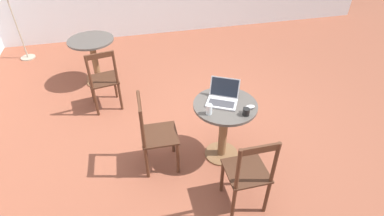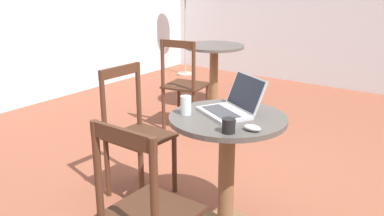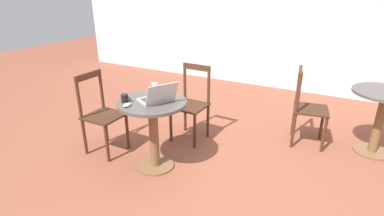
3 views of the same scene
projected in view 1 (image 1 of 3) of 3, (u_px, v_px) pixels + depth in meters
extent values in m
plane|color=brown|center=(199.00, 122.00, 4.12)|extent=(16.00, 16.00, 0.00)
cylinder|color=brown|center=(221.00, 153.00, 3.63)|extent=(0.40, 0.40, 0.02)
cylinder|color=brown|center=(223.00, 131.00, 3.41)|extent=(0.10, 0.10, 0.70)
cylinder|color=#4C4742|center=(225.00, 105.00, 3.19)|extent=(0.69, 0.69, 0.03)
cylinder|color=brown|center=(99.00, 81.00, 4.96)|extent=(0.40, 0.40, 0.02)
cylinder|color=brown|center=(95.00, 62.00, 4.75)|extent=(0.10, 0.10, 0.70)
cylinder|color=#4C4742|center=(91.00, 40.00, 4.53)|extent=(0.69, 0.69, 0.03)
cylinder|color=#472819|center=(222.00, 176.00, 3.07)|extent=(0.04, 0.04, 0.44)
cylinder|color=#472819|center=(253.00, 171.00, 3.14)|extent=(0.04, 0.04, 0.44)
cylinder|color=#472819|center=(233.00, 204.00, 2.81)|extent=(0.04, 0.04, 0.44)
cylinder|color=#472819|center=(267.00, 197.00, 2.87)|extent=(0.04, 0.04, 0.44)
cube|color=#3C2215|center=(246.00, 171.00, 2.84)|extent=(0.39, 0.39, 0.02)
cylinder|color=#472819|center=(238.00, 170.00, 2.53)|extent=(0.04, 0.04, 0.47)
cylinder|color=#472819|center=(275.00, 163.00, 2.59)|extent=(0.04, 0.04, 0.47)
cube|color=#472819|center=(260.00, 149.00, 2.44)|extent=(0.03, 0.37, 0.07)
cylinder|color=#472819|center=(173.00, 138.00, 3.54)|extent=(0.04, 0.04, 0.44)
cylinder|color=#472819|center=(178.00, 158.00, 3.28)|extent=(0.04, 0.04, 0.44)
cylinder|color=#472819|center=(144.00, 142.00, 3.49)|extent=(0.04, 0.04, 0.44)
cylinder|color=#472819|center=(147.00, 163.00, 3.22)|extent=(0.04, 0.04, 0.44)
cube|color=#3C2215|center=(159.00, 135.00, 3.25)|extent=(0.40, 0.40, 0.02)
cylinder|color=#472819|center=(140.00, 109.00, 3.20)|extent=(0.04, 0.04, 0.47)
cylinder|color=#472819|center=(143.00, 130.00, 2.94)|extent=(0.04, 0.04, 0.47)
cube|color=#472819|center=(139.00, 103.00, 2.95)|extent=(0.37, 0.04, 0.07)
cylinder|color=#472819|center=(92.00, 90.00, 4.37)|extent=(0.04, 0.04, 0.44)
cylinder|color=#472819|center=(115.00, 85.00, 4.48)|extent=(0.04, 0.04, 0.44)
cylinder|color=#472819|center=(96.00, 102.00, 4.12)|extent=(0.04, 0.04, 0.44)
cylinder|color=#472819|center=(120.00, 97.00, 4.23)|extent=(0.04, 0.04, 0.44)
cube|color=#3C2215|center=(103.00, 80.00, 4.16)|extent=(0.45, 0.45, 0.02)
cylinder|color=#472819|center=(89.00, 72.00, 3.84)|extent=(0.04, 0.04, 0.47)
cylinder|color=#472819|center=(115.00, 67.00, 3.95)|extent=(0.04, 0.04, 0.47)
cube|color=#472819|center=(99.00, 56.00, 3.77)|extent=(0.09, 0.37, 0.07)
cylinder|color=#9E937F|center=(28.00, 57.00, 5.64)|extent=(0.26, 0.26, 0.02)
cylinder|color=#9E937F|center=(17.00, 26.00, 5.27)|extent=(0.02, 0.02, 1.24)
cube|color=#B7B7BC|center=(222.00, 103.00, 3.18)|extent=(0.34, 0.38, 0.02)
cube|color=#38383D|center=(221.00, 103.00, 3.16)|extent=(0.23, 0.29, 0.00)
cube|color=#B7B7BC|center=(225.00, 87.00, 3.23)|extent=(0.23, 0.32, 0.20)
cube|color=black|center=(225.00, 87.00, 3.23)|extent=(0.21, 0.29, 0.18)
ellipsoid|color=#B7B7BC|center=(250.00, 107.00, 3.12)|extent=(0.06, 0.10, 0.03)
cylinder|color=black|center=(246.00, 112.00, 3.01)|extent=(0.07, 0.07, 0.08)
torus|color=black|center=(244.00, 109.00, 3.05)|extent=(0.05, 0.01, 0.05)
cylinder|color=silver|center=(209.00, 109.00, 3.02)|extent=(0.06, 0.06, 0.11)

